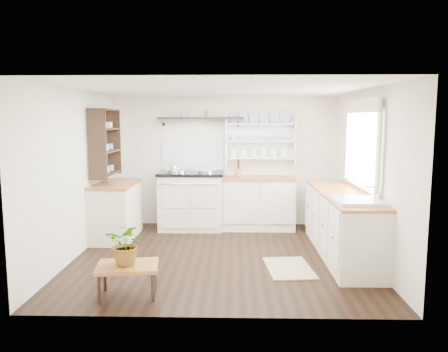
% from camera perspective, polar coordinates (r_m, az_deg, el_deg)
% --- Properties ---
extents(floor, '(4.00, 3.80, 0.01)m').
position_cam_1_polar(floor, '(6.21, -0.48, -10.43)').
color(floor, black).
rests_on(floor, ground).
extents(wall_back, '(4.00, 0.02, 2.30)m').
position_cam_1_polar(wall_back, '(7.84, -0.03, 1.94)').
color(wall_back, beige).
rests_on(wall_back, ground).
extents(wall_right, '(0.02, 3.80, 2.30)m').
position_cam_1_polar(wall_right, '(6.22, 18.26, 0.10)').
color(wall_right, beige).
rests_on(wall_right, ground).
extents(wall_left, '(0.02, 3.80, 2.30)m').
position_cam_1_polar(wall_left, '(6.34, -18.86, 0.21)').
color(wall_left, beige).
rests_on(wall_left, ground).
extents(ceiling, '(4.00, 3.80, 0.01)m').
position_cam_1_polar(ceiling, '(5.92, -0.50, 11.28)').
color(ceiling, white).
rests_on(ceiling, wall_back).
extents(window, '(0.08, 1.55, 1.22)m').
position_cam_1_polar(window, '(6.31, 17.58, 4.01)').
color(window, white).
rests_on(window, wall_right).
extents(aga_cooker, '(1.12, 0.77, 1.03)m').
position_cam_1_polar(aga_cooker, '(7.64, -4.28, -3.10)').
color(aga_cooker, beige).
rests_on(aga_cooker, floor).
extents(back_cabinets, '(1.27, 0.63, 0.90)m').
position_cam_1_polar(back_cabinets, '(7.65, 4.42, -3.44)').
color(back_cabinets, beige).
rests_on(back_cabinets, floor).
extents(right_cabinets, '(0.62, 2.43, 0.90)m').
position_cam_1_polar(right_cabinets, '(6.36, 15.14, -5.96)').
color(right_cabinets, beige).
rests_on(right_cabinets, floor).
extents(belfast_sink, '(0.55, 0.60, 0.45)m').
position_cam_1_polar(belfast_sink, '(5.57, 17.08, -4.32)').
color(belfast_sink, white).
rests_on(belfast_sink, right_cabinets).
extents(left_cabinets, '(0.62, 1.13, 0.90)m').
position_cam_1_polar(left_cabinets, '(7.21, -13.91, -4.33)').
color(left_cabinets, beige).
rests_on(left_cabinets, floor).
extents(plate_rack, '(1.20, 0.22, 0.90)m').
position_cam_1_polar(plate_rack, '(7.79, 4.76, 4.87)').
color(plate_rack, white).
rests_on(plate_rack, wall_back).
extents(high_shelf, '(1.50, 0.29, 0.16)m').
position_cam_1_polar(high_shelf, '(7.70, -3.06, 7.48)').
color(high_shelf, black).
rests_on(high_shelf, wall_back).
extents(left_shelving, '(0.28, 0.80, 1.05)m').
position_cam_1_polar(left_shelving, '(7.11, -15.28, 4.33)').
color(left_shelving, black).
rests_on(left_shelving, wall_left).
extents(kettle, '(0.16, 0.16, 0.20)m').
position_cam_1_polar(kettle, '(7.48, -6.55, 0.69)').
color(kettle, silver).
rests_on(kettle, aga_cooker).
extents(utensil_crock, '(0.11, 0.11, 0.12)m').
position_cam_1_polar(utensil_crock, '(7.64, 1.83, 0.44)').
color(utensil_crock, '#AF5440').
rests_on(utensil_crock, back_cabinets).
extents(center_table, '(0.70, 0.55, 0.35)m').
position_cam_1_polar(center_table, '(4.92, -12.47, -11.73)').
color(center_table, brown).
rests_on(center_table, floor).
extents(potted_plant, '(0.48, 0.44, 0.46)m').
position_cam_1_polar(potted_plant, '(4.83, -12.57, -8.62)').
color(potted_plant, '#3F7233').
rests_on(potted_plant, center_table).
extents(floor_rug, '(0.63, 0.90, 0.02)m').
position_cam_1_polar(floor_rug, '(5.78, 8.46, -11.80)').
color(floor_rug, '#8D8152').
rests_on(floor_rug, floor).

